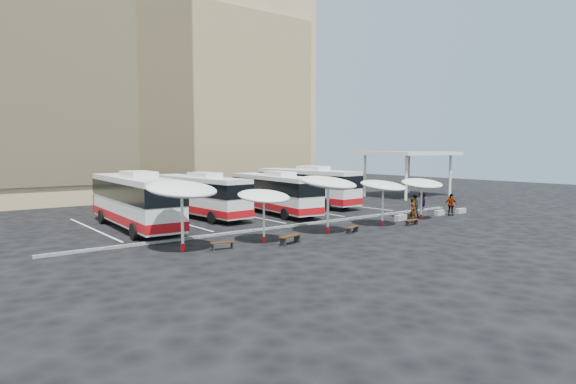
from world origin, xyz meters
TOP-DOWN VIEW (x-y plane):
  - ground at (0.00, 0.00)m, footprint 120.00×120.00m
  - sandstone_building at (0.00, 31.87)m, footprint 42.00×18.25m
  - service_canopy at (24.00, 10.00)m, footprint 10.00×8.00m
  - curb_divider at (0.00, 0.50)m, footprint 34.00×0.25m
  - bay_lines at (0.00, 8.00)m, footprint 24.15×12.00m
  - bus_0 at (-9.67, 6.34)m, footprint 3.42×12.71m
  - bus_1 at (-3.56, 8.83)m, footprint 3.32×11.62m
  - bus_2 at (2.54, 6.95)m, footprint 3.54×11.61m
  - bus_3 at (8.41, 9.81)m, footprint 3.39×12.37m
  - sunshade_0 at (-10.30, -2.51)m, footprint 4.21×4.25m
  - sunshade_1 at (-5.48, -3.13)m, footprint 3.17×3.21m
  - sunshade_2 at (-0.43, -3.09)m, footprint 4.67×4.70m
  - sunshade_3 at (4.78, -3.14)m, footprint 3.60×3.64m
  - sunshade_4 at (9.68, -2.77)m, footprint 4.02×4.04m
  - wood_bench_0 at (-8.38, -3.37)m, footprint 1.40×0.62m
  - wood_bench_1 at (-4.55, -4.43)m, footprint 1.71×0.84m
  - wood_bench_2 at (0.94, -3.96)m, footprint 1.43×0.83m
  - wood_bench_3 at (6.63, -4.27)m, footprint 1.36×0.48m
  - conc_bench_0 at (7.83, -2.28)m, footprint 1.23×0.54m
  - conc_bench_1 at (10.93, -1.74)m, footprint 1.16×0.43m
  - conc_bench_2 at (12.87, -2.25)m, footprint 1.13×0.41m
  - conc_bench_3 at (15.38, -2.57)m, footprint 1.10×0.38m
  - passenger_0 at (7.60, -3.60)m, footprint 0.77×0.83m
  - passenger_1 at (10.01, -1.88)m, footprint 1.12×1.10m
  - passenger_2 at (13.36, -2.93)m, footprint 1.13×0.97m
  - passenger_3 at (12.61, -0.65)m, footprint 1.35×1.16m

SIDE VIEW (x-z plane):
  - ground at x=0.00m, z-range 0.00..0.00m
  - bay_lines at x=0.00m, z-range 0.00..0.01m
  - curb_divider at x=0.00m, z-range 0.00..0.15m
  - conc_bench_3 at x=15.38m, z-range 0.00..0.41m
  - conc_bench_2 at x=12.87m, z-range 0.00..0.42m
  - conc_bench_1 at x=10.93m, z-range 0.00..0.43m
  - conc_bench_0 at x=7.83m, z-range 0.00..0.45m
  - wood_bench_3 at x=6.63m, z-range 0.11..0.52m
  - wood_bench_0 at x=-8.38m, z-range 0.11..0.53m
  - wood_bench_2 at x=0.94m, z-range 0.11..0.54m
  - wood_bench_1 at x=-4.55m, z-range 0.14..0.64m
  - passenger_2 at x=13.36m, z-range 0.00..1.81m
  - passenger_3 at x=12.61m, z-range 0.00..1.81m
  - passenger_1 at x=10.01m, z-range 0.00..1.82m
  - passenger_0 at x=7.60m, z-range 0.00..1.90m
  - bus_2 at x=2.54m, z-range 0.04..3.67m
  - bus_1 at x=-3.56m, z-range 0.04..3.68m
  - bus_3 at x=8.41m, z-range 0.04..3.93m
  - bus_0 at x=-9.67m, z-range 0.04..4.04m
  - sunshade_1 at x=-5.48m, z-range 1.12..4.31m
  - sunshade_4 at x=9.68m, z-range 1.15..4.43m
  - sunshade_3 at x=4.78m, z-range 1.18..4.56m
  - sunshade_2 at x=-0.43m, z-range 1.36..5.23m
  - sunshade_0 at x=-10.30m, z-range 1.36..5.26m
  - service_canopy at x=24.00m, z-range 2.27..7.47m
  - sandstone_building at x=0.00m, z-range -2.17..27.43m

